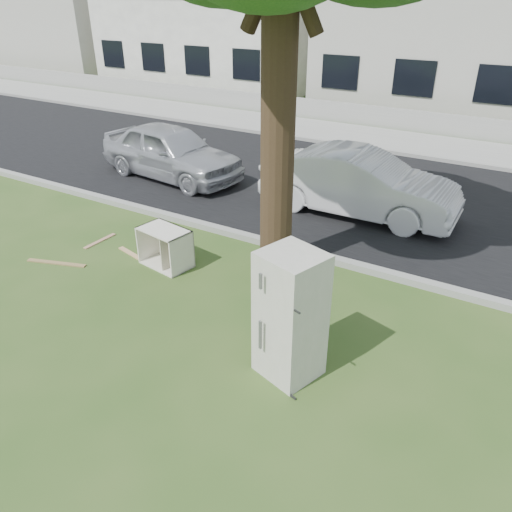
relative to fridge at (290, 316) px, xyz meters
The scene contains 16 objects.
ground 1.45m from the fridge, 155.01° to the left, with size 120.00×120.00×0.00m, color #304F1C.
road 6.64m from the fridge, 99.30° to the left, with size 120.00×7.00×0.01m, color black.
kerb_near 3.24m from the fridge, 109.86° to the left, with size 120.00×0.18×0.12m, color gray.
kerb_far 10.14m from the fridge, 96.05° to the left, with size 120.00×0.18×0.12m, color gray.
sidewalk 11.58m from the fridge, 95.29° to the left, with size 120.00×2.80×0.01m, color gray.
low_wall 13.15m from the fridge, 94.65° to the left, with size 120.00×0.15×0.70m, color gray.
townhouse_left 22.40m from the fridge, 125.98° to the left, with size 10.20×8.16×7.04m.
townhouse_center 18.26m from the fridge, 93.38° to the left, with size 11.22×8.16×7.44m.
filler_left 32.87m from the fridge, 145.65° to the left, with size 16.00×9.00×6.40m, color #B8B5A7.
fridge is the anchor object (origin of this frame).
cabinet 3.47m from the fridge, 156.48° to the left, with size 0.89×0.55×0.69m, color beige.
plank_a 4.95m from the fridge, behind, with size 1.12×0.09×0.02m, color olive.
plank_b 4.17m from the fridge, 161.29° to the left, with size 0.92×0.09×0.02m, color tan.
plank_c 5.13m from the fridge, 163.74° to the left, with size 0.75×0.08×0.02m, color tan.
car_center 5.41m from the fridge, 101.68° to the left, with size 1.44×4.14×1.37m, color silver.
car_left 7.93m from the fridge, 139.90° to the left, with size 1.60×3.99×1.36m, color #A7A9AE.
Camera 1 is at (3.25, -4.96, 4.31)m, focal length 35.00 mm.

